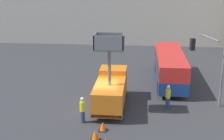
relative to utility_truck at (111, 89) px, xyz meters
The scene contains 8 objects.
ground_plane 1.83m from the utility_truck, 130.17° to the right, with size 120.00×120.00×0.00m, color #333335.
utility_truck is the anchor object (origin of this frame).
city_bus 8.34m from the utility_truck, 52.00° to the left, with size 2.56×10.24×2.93m.
traffic_light_pole 8.18m from the utility_truck, ahead, with size 2.88×2.63×5.96m.
road_worker_near_truck 3.59m from the utility_truck, 118.83° to the right, with size 0.38×0.38×1.94m.
road_worker_directing 4.55m from the utility_truck, ahead, with size 0.38×0.38×1.94m.
traffic_cone_near_truck 4.35m from the utility_truck, 91.66° to the right, with size 0.58×0.58×0.66m.
traffic_cone_mid_road 5.75m from the utility_truck, 94.27° to the right, with size 0.69×0.69×0.78m.
Camera 1 is at (3.05, -22.38, 10.13)m, focal length 50.00 mm.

